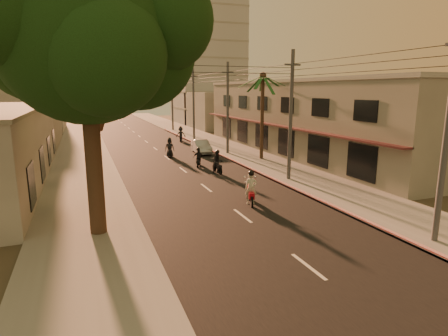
{
  "coord_description": "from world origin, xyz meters",
  "views": [
    {
      "loc": [
        -7.36,
        -14.71,
        6.33
      ],
      "look_at": [
        1.06,
        7.47,
        1.37
      ],
      "focal_mm": 30.0,
      "sensor_mm": 36.0,
      "label": 1
    }
  ],
  "objects": [
    {
      "name": "sidewalk_right",
      "position": [
        7.5,
        20.0,
        0.06
      ],
      "size": [
        5.0,
        140.0,
        0.12
      ],
      "primitive_type": "cube",
      "color": "slate",
      "rests_on": "ground"
    },
    {
      "name": "road",
      "position": [
        0.0,
        20.0,
        0.01
      ],
      "size": [
        10.0,
        140.0,
        0.02
      ],
      "primitive_type": "cube",
      "color": "black",
      "rests_on": "ground"
    },
    {
      "name": "shophouse_row",
      "position": [
        13.95,
        18.0,
        3.65
      ],
      "size": [
        8.8,
        34.2,
        7.3
      ],
      "color": "gray",
      "rests_on": "ground"
    },
    {
      "name": "scooter_red",
      "position": [
        1.27,
        3.75,
        0.87
      ],
      "size": [
        1.04,
        1.9,
        1.95
      ],
      "rotation": [
        0.0,
        0.0,
        -0.34
      ],
      "color": "black",
      "rests_on": "ground"
    },
    {
      "name": "sidewalk_left",
      "position": [
        -7.5,
        20.0,
        0.06
      ],
      "size": [
        5.0,
        140.0,
        0.12
      ],
      "primitive_type": "cube",
      "color": "slate",
      "rests_on": "ground"
    },
    {
      "name": "palm_tree",
      "position": [
        8.0,
        16.0,
        7.15
      ],
      "size": [
        5.0,
        5.0,
        8.2
      ],
      "color": "black",
      "rests_on": "ground"
    },
    {
      "name": "scooter_far_b",
      "position": [
        4.04,
        30.46,
        0.89
      ],
      "size": [
        1.53,
        1.92,
        1.94
      ],
      "rotation": [
        0.0,
        0.0,
        -0.27
      ],
      "color": "black",
      "rests_on": "ground"
    },
    {
      "name": "curb_stripe",
      "position": [
        5.1,
        15.0,
        0.1
      ],
      "size": [
        0.2,
        60.0,
        0.2
      ],
      "primitive_type": "cube",
      "color": "red",
      "rests_on": "ground"
    },
    {
      "name": "scooter_far_a",
      "position": [
        0.34,
        20.28,
        0.86
      ],
      "size": [
        1.1,
        1.91,
        1.9
      ],
      "rotation": [
        0.0,
        0.0,
        -0.2
      ],
      "color": "black",
      "rests_on": "ground"
    },
    {
      "name": "parked_car",
      "position": [
        3.82,
        21.26,
        0.68
      ],
      "size": [
        2.12,
        4.34,
        1.35
      ],
      "primitive_type": "imported",
      "rotation": [
        0.0,
        0.0,
        -0.08
      ],
      "color": "#979B9F",
      "rests_on": "ground"
    },
    {
      "name": "filler_left_near",
      "position": [
        -14.0,
        34.0,
        2.2
      ],
      "size": [
        8.0,
        14.0,
        4.4
      ],
      "primitive_type": "cube",
      "color": "#AAA499",
      "rests_on": "ground"
    },
    {
      "name": "scooter_mid_b",
      "position": [
        1.57,
        14.86,
        0.75
      ],
      "size": [
        1.19,
        1.56,
        1.63
      ],
      "rotation": [
        0.0,
        0.0,
        -0.42
      ],
      "color": "black",
      "rests_on": "ground"
    },
    {
      "name": "ground",
      "position": [
        0.0,
        0.0,
        0.0
      ],
      "size": [
        160.0,
        160.0,
        0.0
      ],
      "primitive_type": "plane",
      "color": "#383023",
      "rests_on": "ground"
    },
    {
      "name": "filler_left_far",
      "position": [
        -14.0,
        52.0,
        3.5
      ],
      "size": [
        8.0,
        14.0,
        7.0
      ],
      "primitive_type": "cube",
      "color": "#AAA499",
      "rests_on": "ground"
    },
    {
      "name": "scooter_mid_a",
      "position": [
        2.23,
        11.95,
        0.83
      ],
      "size": [
        0.87,
        1.87,
        1.84
      ],
      "rotation": [
        0.0,
        0.0,
        0.02
      ],
      "color": "black",
      "rests_on": "ground"
    },
    {
      "name": "filler_right",
      "position": [
        14.0,
        45.0,
        3.0
      ],
      "size": [
        8.0,
        14.0,
        6.0
      ],
      "primitive_type": "cube",
      "color": "#AAA499",
      "rests_on": "ground"
    },
    {
      "name": "utility_poles",
      "position": [
        6.2,
        20.0,
        6.54
      ],
      "size": [
        1.2,
        48.26,
        9.0
      ],
      "color": "#38383A",
      "rests_on": "ground"
    },
    {
      "name": "distant_tower",
      "position": [
        16.0,
        56.0,
        14.0
      ],
      "size": [
        12.1,
        12.1,
        28.0
      ],
      "color": "#B7B5B2",
      "rests_on": "ground"
    },
    {
      "name": "broadleaf_tree",
      "position": [
        -6.61,
        2.14,
        8.48
      ],
      "size": [
        9.6,
        8.7,
        12.1
      ],
      "color": "black",
      "rests_on": "ground"
    }
  ]
}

